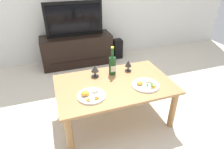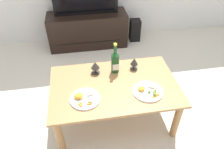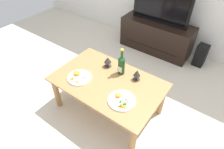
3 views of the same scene
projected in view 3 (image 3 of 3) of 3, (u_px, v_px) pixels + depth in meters
ground_plane at (108, 108)px, 2.48m from camera, size 6.40×6.40×0.00m
dining_table at (108, 86)px, 2.21m from camera, size 1.25×0.78×0.49m
tv_stand at (156, 37)px, 3.33m from camera, size 1.23×0.43×0.54m
tv_screen at (161, 5)px, 2.97m from camera, size 0.96×0.05×0.57m
floor_speaker at (201, 55)px, 3.06m from camera, size 0.17×0.17×0.36m
wine_bottle at (121, 64)px, 2.18m from camera, size 0.08×0.08×0.34m
goblet_left at (108, 60)px, 2.30m from camera, size 0.09×0.09×0.14m
goblet_right at (137, 74)px, 2.12m from camera, size 0.08×0.08×0.14m
dinner_plate_left at (79, 77)px, 2.19m from camera, size 0.28×0.28×0.06m
dinner_plate_right at (122, 100)px, 1.93m from camera, size 0.29×0.29×0.05m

